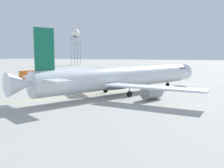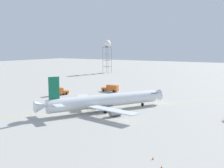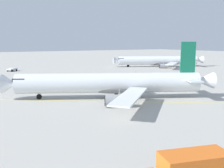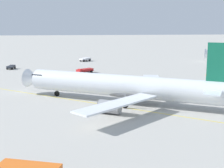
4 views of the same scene
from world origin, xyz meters
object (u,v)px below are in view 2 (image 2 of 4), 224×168
object	(u,v)px
catering_truck_truck	(111,88)
catering_truck_truck_extra	(58,91)
safety_cone_near	(153,158)
radar_tower	(107,45)
airliner_main	(104,101)
safety_cone_mid	(162,167)

from	to	relation	value
catering_truck_truck	catering_truck_truck_extra	xyz separation A→B (m)	(-20.13, 13.96, 0.00)
catering_truck_truck	catering_truck_truck_extra	size ratio (longest dim) A/B	0.95
safety_cone_near	catering_truck_truck	bearing A→B (deg)	37.83
catering_truck_truck	radar_tower	distance (m)	94.88
airliner_main	catering_truck_truck_extra	bearing A→B (deg)	95.80
airliner_main	radar_tower	xyz separation A→B (m)	(110.74, 70.70, 18.53)
catering_truck_truck_extra	safety_cone_mid	bearing A→B (deg)	-106.19
catering_truck_truck_extra	radar_tower	world-z (taller)	radar_tower
radar_tower	safety_cone_near	size ratio (longest dim) A/B	46.69
airliner_main	catering_truck_truck_extra	world-z (taller)	airliner_main
catering_truck_truck	catering_truck_truck_extra	bearing A→B (deg)	52.29
catering_truck_truck	radar_tower	bearing A→B (deg)	-58.88
airliner_main	radar_tower	bearing A→B (deg)	61.23
catering_truck_truck	radar_tower	world-z (taller)	radar_tower
safety_cone_near	airliner_main	bearing A→B (deg)	46.46
airliner_main	safety_cone_mid	xyz separation A→B (m)	(-30.34, -31.86, -2.85)
safety_cone_mid	safety_cone_near	bearing A→B (deg)	45.76
catering_truck_truck_extra	safety_cone_near	size ratio (longest dim) A/B	15.42
catering_truck_truck	safety_cone_mid	world-z (taller)	catering_truck_truck
radar_tower	safety_cone_mid	bearing A→B (deg)	-143.99
airliner_main	radar_tower	world-z (taller)	radar_tower
catering_truck_truck	safety_cone_mid	xyz separation A→B (m)	(-64.27, -50.58, -1.38)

